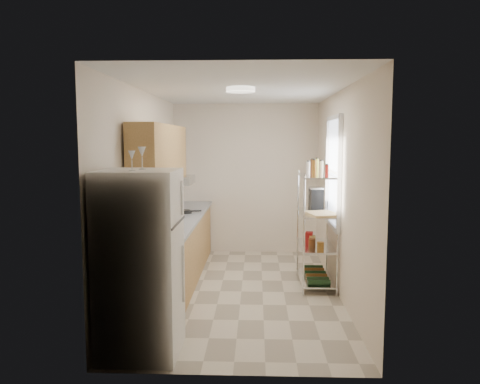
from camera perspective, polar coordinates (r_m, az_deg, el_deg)
The scene contains 16 objects.
room at distance 5.98m, azimuth 0.17°, elevation -0.13°, with size 2.52×4.42×2.62m.
counter_run at distance 6.65m, azimuth -7.70°, elevation -6.93°, with size 0.63×3.51×0.90m.
upper_cabinets at distance 6.17m, azimuth -9.67°, elevation 4.72°, with size 0.33×2.20×0.72m, color tan.
range_hood at distance 6.97m, azimuth -7.83°, elevation 1.47°, with size 0.50×0.60×0.12m, color #B7BABC.
window at distance 6.39m, azimuth 11.33°, elevation 2.41°, with size 0.06×1.00×1.46m, color white.
bakers_rack at distance 6.35m, azimuth 9.36°, elevation -1.58°, with size 0.45×0.90×1.73m.
ceiling_dome at distance 5.68m, azimuth 0.08°, elevation 12.36°, with size 0.34×0.34×0.06m, color white.
refrigerator at distance 4.43m, azimuth -12.04°, elevation -8.44°, with size 0.70×0.70×1.71m, color silver.
wine_glass_a at distance 4.32m, azimuth -11.85°, elevation 4.06°, with size 0.07×0.07×0.21m, color silver, non-canonical shape.
wine_glass_b at distance 4.12m, azimuth -13.04°, elevation 3.72°, with size 0.06×0.06×0.18m, color silver, non-canonical shape.
rice_cooker at distance 6.23m, azimuth -9.07°, elevation -2.59°, with size 0.29×0.29×0.23m, color white.
frying_pan_large at distance 6.74m, azimuth -8.46°, elevation -2.69°, with size 0.28×0.28×0.05m, color black.
frying_pan_small at distance 6.97m, azimuth -6.95°, elevation -2.38°, with size 0.22×0.22×0.04m, color black.
cutting_board at distance 6.13m, azimuth 10.04°, elevation -2.66°, with size 0.36×0.46×0.03m, color tan.
espresso_machine at distance 6.66m, azimuth 9.25°, elevation -0.72°, with size 0.18×0.26×0.31m, color black.
storage_bag at distance 6.57m, azimuth 8.42°, elevation -5.49°, with size 0.09×0.13×0.15m, color maroon.
Camera 1 is at (0.19, -5.94, 1.98)m, focal length 35.00 mm.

